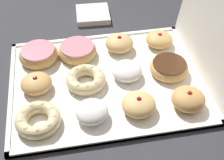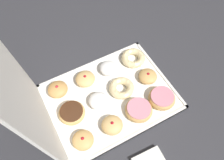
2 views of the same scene
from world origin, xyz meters
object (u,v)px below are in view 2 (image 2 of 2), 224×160
Objects in this scene: powdered_filled_donut_5 at (108,68)px; jelly_filled_donut_6 at (112,125)px; jelly_filled_donut_1 at (148,77)px; donut_box at (111,97)px; pink_frosted_donut_3 at (139,110)px; cruller_donut_2 at (133,58)px; jelly_filled_donut_9 at (83,140)px; powdered_filled_donut_7 at (99,101)px; chocolate_frosted_donut_10 at (72,113)px; jelly_filled_donut_11 at (58,89)px; pink_frosted_donut_0 at (162,98)px; jelly_filled_donut_8 at (85,79)px; cruller_donut_4 at (122,88)px.

powdered_filled_donut_5 is 0.97× the size of jelly_filled_donut_6.
donut_box is at bearing 88.55° from jelly_filled_donut_1.
cruller_donut_2 is at bearing -26.37° from pink_frosted_donut_3.
powdered_filled_donut_7 is at bearing -46.62° from jelly_filled_donut_9.
cruller_donut_2 is at bearing -56.48° from jelly_filled_donut_9.
jelly_filled_donut_9 is 0.76× the size of chocolate_frosted_donut_10.
chocolate_frosted_donut_10 is at bearing -3.93° from jelly_filled_donut_9.
jelly_filled_donut_9 reaches higher than powdered_filled_donut_5.
pink_frosted_donut_0 is at bearing -123.79° from jelly_filled_donut_11.
donut_box is at bearing 29.17° from pink_frosted_donut_3.
jelly_filled_donut_1 is at bearing -72.06° from jelly_filled_donut_9.
jelly_filled_donut_6 is (-0.13, 0.26, 0.00)m from jelly_filled_donut_1.
pink_frosted_donut_3 is 1.31× the size of jelly_filled_donut_8.
powdered_filled_donut_5 is 0.99× the size of jelly_filled_donut_9.
cruller_donut_4 is 0.12m from powdered_filled_donut_5.
jelly_filled_donut_6 is (-0.13, 0.06, 0.03)m from donut_box.
pink_frosted_donut_0 is at bearing -107.82° from chocolate_frosted_donut_10.
jelly_filled_donut_9 is at bearing -179.67° from jelly_filled_donut_11.
jelly_filled_donut_9 is (-0.13, 0.13, -0.00)m from powdered_filled_donut_7.
powdered_filled_donut_7 is 1.02× the size of jelly_filled_donut_9.
pink_frosted_donut_0 is (-0.13, -0.19, 0.03)m from donut_box.
jelly_filled_donut_11 is (0.27, 0.00, 0.00)m from jelly_filled_donut_9.
powdered_filled_donut_7 is at bearing 117.22° from cruller_donut_2.
jelly_filled_donut_11 reaches higher than jelly_filled_donut_6.
powdered_filled_donut_5 and powdered_filled_donut_7 have the same top height.
pink_frosted_donut_0 is 0.47m from jelly_filled_donut_11.
jelly_filled_donut_1 is at bearing -133.90° from powdered_filled_donut_5.
donut_box is 6.11× the size of jelly_filled_donut_8.
jelly_filled_donut_9 reaches higher than pink_frosted_donut_0.
jelly_filled_donut_11 is (0.14, 0.14, 0.00)m from powdered_filled_donut_7.
chocolate_frosted_donut_10 is (-0.13, 0.12, -0.00)m from jelly_filled_donut_8.
chocolate_frosted_donut_10 is at bearing 72.18° from pink_frosted_donut_0.
jelly_filled_donut_8 reaches higher than chocolate_frosted_donut_10.
pink_frosted_donut_0 is 1.04× the size of chocolate_frosted_donut_10.
jelly_filled_donut_1 is 0.98× the size of powdered_filled_donut_7.
pink_frosted_donut_0 is 0.29m from powdered_filled_donut_5.
jelly_filled_donut_8 is 1.04× the size of jelly_filled_donut_9.
cruller_donut_2 is at bearing -1.28° from pink_frosted_donut_0.
powdered_filled_donut_7 is 0.98× the size of jelly_filled_donut_11.
cruller_donut_4 is 1.27× the size of jelly_filled_donut_11.
jelly_filled_donut_6 reaches higher than jelly_filled_donut_8.
chocolate_frosted_donut_10 reaches higher than donut_box.
cruller_donut_4 is at bearing -179.37° from powdered_filled_donut_5.
jelly_filled_donut_8 is at bearing -92.98° from jelly_filled_donut_11.
cruller_donut_4 is 1.00× the size of chocolate_frosted_donut_10.
powdered_filled_donut_7 is 0.77× the size of chocolate_frosted_donut_10.
jelly_filled_donut_6 reaches higher than pink_frosted_donut_0.
powdered_filled_donut_5 reaches higher than chocolate_frosted_donut_10.
pink_frosted_donut_0 is at bearing -90.34° from pink_frosted_donut_3.
jelly_filled_donut_9 is at bearing 118.23° from cruller_donut_4.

